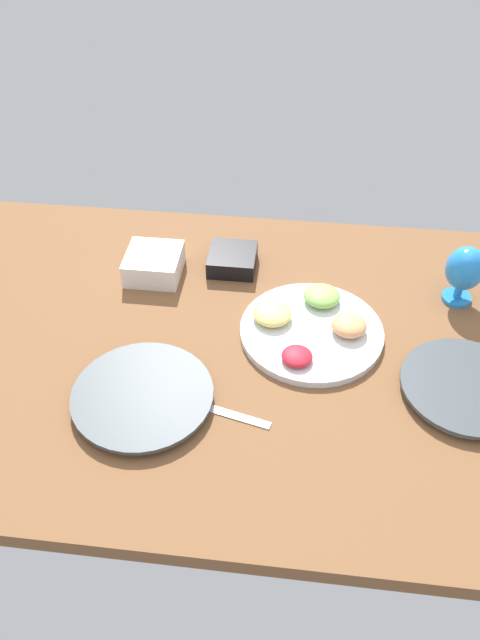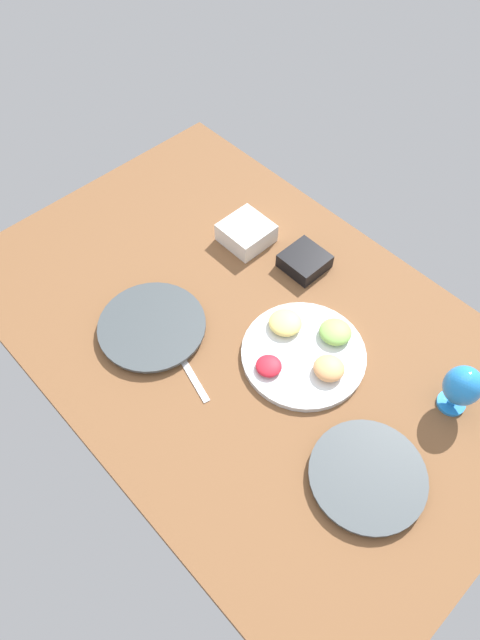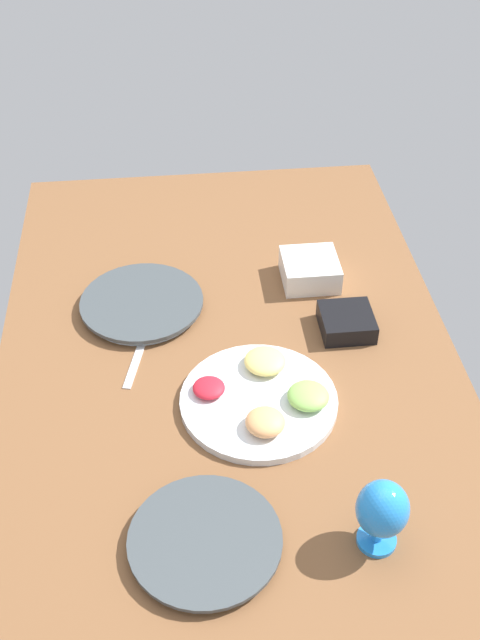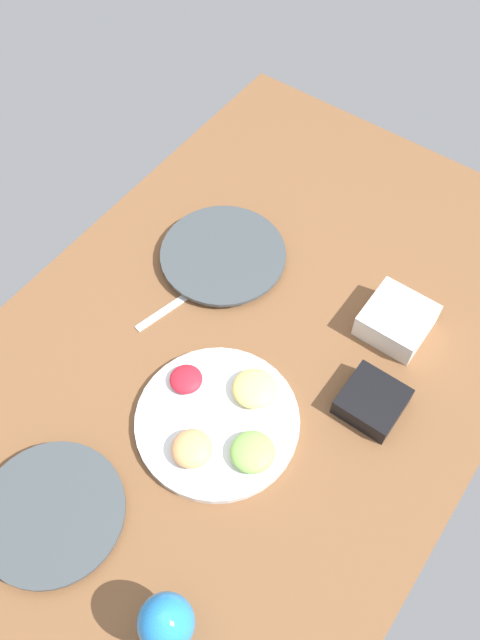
# 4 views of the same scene
# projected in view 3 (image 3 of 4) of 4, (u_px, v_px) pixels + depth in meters

# --- Properties ---
(ground_plane) EXTENTS (1.60, 1.04, 0.04)m
(ground_plane) POSITION_uv_depth(u_px,v_px,m) (228.00, 357.00, 1.77)
(ground_plane) COLOR brown
(dinner_plate_left) EXTENTS (0.28, 0.28, 0.02)m
(dinner_plate_left) POSITION_uv_depth(u_px,v_px,m) (205.00, 541.00, 1.36)
(dinner_plate_left) COLOR silver
(dinner_plate_left) RESTS_ON ground_plane
(dinner_plate_right) EXTENTS (0.30, 0.30, 0.03)m
(dinner_plate_right) POSITION_uv_depth(u_px,v_px,m) (142.00, 304.00, 1.86)
(dinner_plate_right) COLOR silver
(dinner_plate_right) RESTS_ON ground_plane
(fruit_platter) EXTENTS (0.33, 0.33, 0.05)m
(fruit_platter) POSITION_uv_depth(u_px,v_px,m) (262.00, 398.00, 1.62)
(fruit_platter) COLOR silver
(fruit_platter) RESTS_ON ground_plane
(hurricane_glass_blue) EXTENTS (0.09, 0.09, 0.15)m
(hurricane_glass_blue) POSITION_uv_depth(u_px,v_px,m) (382.00, 511.00, 1.32)
(hurricane_glass_blue) COLOR #2685DF
(hurricane_glass_blue) RESTS_ON ground_plane
(square_bowl_white) EXTENTS (0.14, 0.14, 0.06)m
(square_bowl_white) POSITION_uv_depth(u_px,v_px,m) (310.00, 269.00, 1.93)
(square_bowl_white) COLOR white
(square_bowl_white) RESTS_ON ground_plane
(square_bowl_black) EXTENTS (0.12, 0.12, 0.05)m
(square_bowl_black) POSITION_uv_depth(u_px,v_px,m) (347.00, 321.00, 1.80)
(square_bowl_black) COLOR black
(square_bowl_black) RESTS_ON ground_plane
(fork_by_right_plate) EXTENTS (0.18, 0.06, 0.01)m
(fork_by_right_plate) POSITION_uv_depth(u_px,v_px,m) (136.00, 360.00, 1.73)
(fork_by_right_plate) COLOR silver
(fork_by_right_plate) RESTS_ON ground_plane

